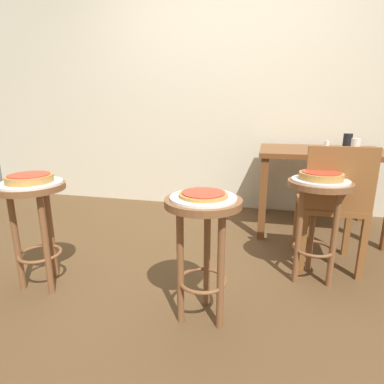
{
  "coord_description": "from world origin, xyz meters",
  "views": [
    {
      "loc": [
        0.46,
        -1.74,
        1.05
      ],
      "look_at": [
        0.04,
        -0.02,
        0.58
      ],
      "focal_mm": 28.68,
      "sensor_mm": 36.0,
      "label": 1
    }
  ],
  "objects_px": {
    "stool_leftside": "(317,208)",
    "cup_far_edge": "(348,141)",
    "serving_plate_foreground": "(203,198)",
    "serving_plate_leftside": "(321,180)",
    "pizza_leftside": "(321,176)",
    "wooden_chair": "(333,203)",
    "dining_table": "(321,161)",
    "pizza_foreground": "(203,194)",
    "stool_middle": "(34,212)",
    "serving_plate_middle": "(30,183)",
    "pizza_middle": "(30,178)",
    "condiment_shaker": "(327,145)",
    "cup_near_edge": "(355,145)",
    "stool_foreground": "(203,232)"
  },
  "relations": [
    {
      "from": "stool_leftside",
      "to": "cup_far_edge",
      "type": "bearing_deg",
      "value": 71.06
    },
    {
      "from": "serving_plate_foreground",
      "to": "serving_plate_leftside",
      "type": "height_order",
      "value": "same"
    },
    {
      "from": "pizza_leftside",
      "to": "wooden_chair",
      "type": "relative_size",
      "value": 0.29
    },
    {
      "from": "dining_table",
      "to": "pizza_foreground",
      "type": "bearing_deg",
      "value": -116.93
    },
    {
      "from": "pizza_leftside",
      "to": "stool_middle",
      "type": "bearing_deg",
      "value": -163.84
    },
    {
      "from": "stool_leftside",
      "to": "cup_far_edge",
      "type": "xyz_separation_m",
      "value": [
        0.37,
        1.08,
        0.32
      ]
    },
    {
      "from": "pizza_foreground",
      "to": "wooden_chair",
      "type": "bearing_deg",
      "value": 44.73
    },
    {
      "from": "serving_plate_middle",
      "to": "pizza_middle",
      "type": "distance_m",
      "value": 0.03
    },
    {
      "from": "pizza_middle",
      "to": "serving_plate_foreground",
      "type": "bearing_deg",
      "value": -3.6
    },
    {
      "from": "serving_plate_foreground",
      "to": "wooden_chair",
      "type": "distance_m",
      "value": 1.03
    },
    {
      "from": "condiment_shaker",
      "to": "pizza_leftside",
      "type": "bearing_deg",
      "value": -100.74
    },
    {
      "from": "serving_plate_middle",
      "to": "pizza_middle",
      "type": "height_order",
      "value": "pizza_middle"
    },
    {
      "from": "pizza_middle",
      "to": "cup_far_edge",
      "type": "height_order",
      "value": "cup_far_edge"
    },
    {
      "from": "stool_leftside",
      "to": "cup_near_edge",
      "type": "xyz_separation_m",
      "value": [
        0.37,
        0.81,
        0.31
      ]
    },
    {
      "from": "serving_plate_leftside",
      "to": "serving_plate_middle",
      "type": "bearing_deg",
      "value": -163.84
    },
    {
      "from": "serving_plate_middle",
      "to": "serving_plate_foreground",
      "type": "bearing_deg",
      "value": -3.6
    },
    {
      "from": "serving_plate_middle",
      "to": "serving_plate_leftside",
      "type": "distance_m",
      "value": 1.69
    },
    {
      "from": "stool_middle",
      "to": "serving_plate_middle",
      "type": "bearing_deg",
      "value": 26.57
    },
    {
      "from": "serving_plate_middle",
      "to": "pizza_foreground",
      "type": "bearing_deg",
      "value": -3.6
    },
    {
      "from": "stool_leftside",
      "to": "serving_plate_leftside",
      "type": "relative_size",
      "value": 1.95
    },
    {
      "from": "pizza_leftside",
      "to": "condiment_shaker",
      "type": "relative_size",
      "value": 3.51
    },
    {
      "from": "serving_plate_leftside",
      "to": "pizza_leftside",
      "type": "relative_size",
      "value": 1.33
    },
    {
      "from": "cup_near_edge",
      "to": "stool_middle",
      "type": "bearing_deg",
      "value": -147.29
    },
    {
      "from": "stool_middle",
      "to": "condiment_shaker",
      "type": "relative_size",
      "value": 9.08
    },
    {
      "from": "serving_plate_middle",
      "to": "stool_leftside",
      "type": "xyz_separation_m",
      "value": [
        1.62,
        0.47,
        -0.18
      ]
    },
    {
      "from": "pizza_foreground",
      "to": "wooden_chair",
      "type": "xyz_separation_m",
      "value": [
        0.72,
        0.72,
        -0.2
      ]
    },
    {
      "from": "pizza_foreground",
      "to": "stool_middle",
      "type": "distance_m",
      "value": 1.04
    },
    {
      "from": "pizza_foreground",
      "to": "cup_near_edge",
      "type": "xyz_separation_m",
      "value": [
        0.97,
        1.34,
        0.12
      ]
    },
    {
      "from": "serving_plate_leftside",
      "to": "pizza_leftside",
      "type": "bearing_deg",
      "value": 0.0
    },
    {
      "from": "pizza_foreground",
      "to": "dining_table",
      "type": "xyz_separation_m",
      "value": [
        0.75,
        1.47,
        -0.04
      ]
    },
    {
      "from": "pizza_foreground",
      "to": "serving_plate_middle",
      "type": "height_order",
      "value": "pizza_foreground"
    },
    {
      "from": "pizza_leftside",
      "to": "serving_plate_middle",
      "type": "bearing_deg",
      "value": -163.84
    },
    {
      "from": "stool_foreground",
      "to": "serving_plate_foreground",
      "type": "xyz_separation_m",
      "value": [
        0.0,
        -0.0,
        0.18
      ]
    },
    {
      "from": "serving_plate_middle",
      "to": "pizza_middle",
      "type": "relative_size",
      "value": 1.37
    },
    {
      "from": "pizza_middle",
      "to": "pizza_leftside",
      "type": "distance_m",
      "value": 1.69
    },
    {
      "from": "stool_middle",
      "to": "pizza_leftside",
      "type": "xyz_separation_m",
      "value": [
        1.62,
        0.47,
        0.2
      ]
    },
    {
      "from": "serving_plate_leftside",
      "to": "pizza_leftside",
      "type": "height_order",
      "value": "pizza_leftside"
    },
    {
      "from": "serving_plate_middle",
      "to": "pizza_leftside",
      "type": "distance_m",
      "value": 1.69
    },
    {
      "from": "stool_leftside",
      "to": "condiment_shaker",
      "type": "height_order",
      "value": "condiment_shaker"
    },
    {
      "from": "serving_plate_foreground",
      "to": "stool_middle",
      "type": "relative_size",
      "value": 0.49
    },
    {
      "from": "stool_leftside",
      "to": "cup_near_edge",
      "type": "relative_size",
      "value": 6.0
    },
    {
      "from": "stool_foreground",
      "to": "cup_far_edge",
      "type": "distance_m",
      "value": 1.92
    },
    {
      "from": "pizza_middle",
      "to": "stool_middle",
      "type": "bearing_deg",
      "value": -153.43
    },
    {
      "from": "condiment_shaker",
      "to": "wooden_chair",
      "type": "bearing_deg",
      "value": -94.73
    },
    {
      "from": "pizza_foreground",
      "to": "condiment_shaker",
      "type": "xyz_separation_m",
      "value": [
        0.79,
        1.52,
        0.1
      ]
    },
    {
      "from": "pizza_foreground",
      "to": "serving_plate_middle",
      "type": "distance_m",
      "value": 1.02
    },
    {
      "from": "stool_middle",
      "to": "pizza_leftside",
      "type": "bearing_deg",
      "value": 16.16
    },
    {
      "from": "serving_plate_middle",
      "to": "wooden_chair",
      "type": "xyz_separation_m",
      "value": [
        1.74,
        0.65,
        -0.19
      ]
    },
    {
      "from": "pizza_foreground",
      "to": "pizza_middle",
      "type": "xyz_separation_m",
      "value": [
        -1.02,
        0.06,
        0.01
      ]
    },
    {
      "from": "serving_plate_middle",
      "to": "pizza_leftside",
      "type": "relative_size",
      "value": 1.39
    }
  ]
}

